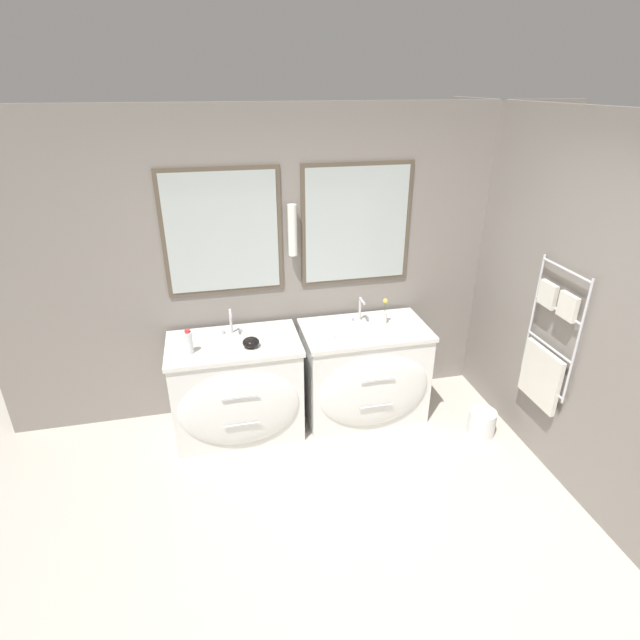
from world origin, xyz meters
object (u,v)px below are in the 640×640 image
at_px(vanity_right, 365,373).
at_px(flower_vase, 385,313).
at_px(vanity_left, 237,388).
at_px(amenity_bowl, 251,342).
at_px(toiletry_bottle, 189,342).
at_px(waste_bin, 482,422).

xyz_separation_m(vanity_right, flower_vase, (0.19, 0.10, 0.51)).
relative_size(vanity_left, amenity_bowl, 8.02).
xyz_separation_m(vanity_right, amenity_bowl, (-0.97, -0.07, 0.46)).
bearing_deg(toiletry_bottle, vanity_left, 10.67).
bearing_deg(waste_bin, flower_vase, 139.72).
bearing_deg(waste_bin, toiletry_bottle, 169.40).
xyz_separation_m(vanity_left, vanity_right, (1.11, 0.00, 0.00)).
bearing_deg(waste_bin, amenity_bowl, 167.11).
distance_m(vanity_right, flower_vase, 0.55).
xyz_separation_m(amenity_bowl, flower_vase, (1.16, 0.17, 0.05)).
height_order(vanity_left, toiletry_bottle, toiletry_bottle).
height_order(vanity_right, flower_vase, flower_vase).
bearing_deg(flower_vase, amenity_bowl, -171.65).
height_order(vanity_left, vanity_right, same).
bearing_deg(flower_vase, vanity_right, -152.60).
bearing_deg(vanity_right, amenity_bowl, -175.72).
bearing_deg(vanity_left, vanity_right, 0.00).
distance_m(toiletry_bottle, waste_bin, 2.52).
bearing_deg(amenity_bowl, flower_vase, 8.35).
relative_size(vanity_left, toiletry_bottle, 5.37).
height_order(amenity_bowl, flower_vase, flower_vase).
xyz_separation_m(vanity_left, flower_vase, (1.30, 0.10, 0.51)).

